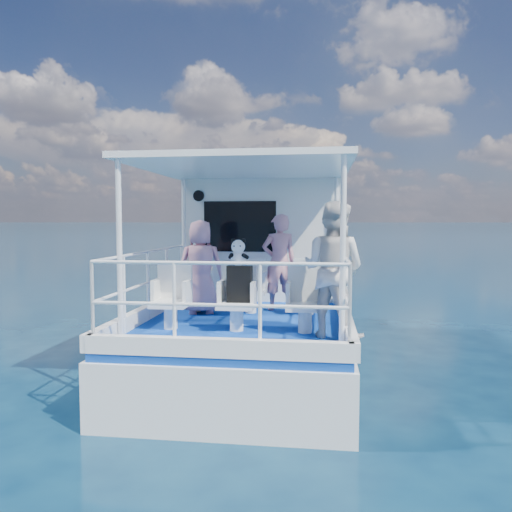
{
  "coord_description": "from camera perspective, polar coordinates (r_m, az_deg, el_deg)",
  "views": [
    {
      "loc": [
        1.11,
        -7.52,
        2.34
      ],
      "look_at": [
        0.17,
        -0.4,
        1.84
      ],
      "focal_mm": 35.0,
      "sensor_mm": 36.0,
      "label": 1
    }
  ],
  "objects": [
    {
      "name": "compact_camera",
      "position": [
        7.96,
        -6.99,
        -0.64
      ],
      "size": [
        0.09,
        0.06,
        0.06
      ],
      "primitive_type": "cube",
      "color": "black",
      "rests_on": "backpack_port"
    },
    {
      "name": "seat_center_fwd",
      "position": [
        7.9,
        -0.62,
        -5.14
      ],
      "size": [
        0.48,
        0.46,
        0.38
      ],
      "primitive_type": "cube",
      "color": "white",
      "rests_on": "deck"
    },
    {
      "name": "seat_port_fwd",
      "position": [
        8.07,
        -6.98,
        -4.97
      ],
      "size": [
        0.48,
        0.46,
        0.38
      ],
      "primitive_type": "cube",
      "color": "white",
      "rests_on": "deck"
    },
    {
      "name": "hull",
      "position": [
        8.91,
        0.13,
        -11.26
      ],
      "size": [
        3.0,
        7.0,
        1.6
      ],
      "primitive_type": "cube",
      "color": "white",
      "rests_on": "ground"
    },
    {
      "name": "cabin",
      "position": [
        9.89,
        1.11,
        2.0
      ],
      "size": [
        2.85,
        2.0,
        2.2
      ],
      "primitive_type": "cube",
      "color": "white",
      "rests_on": "deck"
    },
    {
      "name": "seat_port_aft",
      "position": [
        6.84,
        -9.73,
        -6.62
      ],
      "size": [
        0.48,
        0.46,
        0.38
      ],
      "primitive_type": "cube",
      "color": "white",
      "rests_on": "deck"
    },
    {
      "name": "deck",
      "position": [
        8.72,
        0.13,
        -5.87
      ],
      "size": [
        2.9,
        6.9,
        0.1
      ],
      "primitive_type": "cube",
      "color": "navy",
      "rests_on": "hull"
    },
    {
      "name": "passenger_stbd_aft",
      "position": [
        6.26,
        8.81,
        -1.54
      ],
      "size": [
        1.02,
        0.94,
        1.69
      ],
      "primitive_type": "imported",
      "rotation": [
        0.0,
        0.0,
        2.68
      ],
      "color": "silver",
      "rests_on": "deck"
    },
    {
      "name": "railings",
      "position": [
        7.1,
        -1.51,
        -3.65
      ],
      "size": [
        2.84,
        3.59,
        1.0
      ],
      "primitive_type": null,
      "color": "white",
      "rests_on": "deck"
    },
    {
      "name": "backpack_port",
      "position": [
        7.96,
        -7.1,
        -2.27
      ],
      "size": [
        0.3,
        0.17,
        0.4
      ],
      "primitive_type": "cube",
      "color": "black",
      "rests_on": "seat_port_fwd"
    },
    {
      "name": "passenger_port_fwd",
      "position": [
        7.83,
        -6.34,
        -1.24
      ],
      "size": [
        0.63,
        0.53,
        1.47
      ],
      "primitive_type": "imported",
      "rotation": [
        0.0,
        0.0,
        3.42
      ],
      "color": "pink",
      "rests_on": "deck"
    },
    {
      "name": "seat_stbd_aft",
      "position": [
        6.54,
        5.62,
        -7.07
      ],
      "size": [
        0.48,
        0.46,
        0.38
      ],
      "primitive_type": "cube",
      "color": "white",
      "rests_on": "deck"
    },
    {
      "name": "canopy",
      "position": [
        7.45,
        -1.08,
        10.14
      ],
      "size": [
        3.0,
        3.2,
        0.08
      ],
      "primitive_type": "cube",
      "color": "white",
      "rests_on": "cabin"
    },
    {
      "name": "panda",
      "position": [
        6.55,
        -2.02,
        0.46
      ],
      "size": [
        0.23,
        0.19,
        0.35
      ],
      "primitive_type": null,
      "color": "white",
      "rests_on": "backpack_center"
    },
    {
      "name": "ground",
      "position": [
        7.95,
        -0.82,
        -13.14
      ],
      "size": [
        2000.0,
        2000.0,
        0.0
      ],
      "primitive_type": "plane",
      "color": "#08243D",
      "rests_on": "ground"
    },
    {
      "name": "canopy_posts",
      "position": [
        7.36,
        -1.12,
        1.32
      ],
      "size": [
        2.77,
        2.97,
        2.2
      ],
      "color": "white",
      "rests_on": "deck"
    },
    {
      "name": "backpack_center",
      "position": [
        6.58,
        -1.88,
        -3.18
      ],
      "size": [
        0.32,
        0.18,
        0.48
      ],
      "primitive_type": "cube",
      "color": "black",
      "rests_on": "seat_center_aft"
    },
    {
      "name": "passenger_stbd_fwd",
      "position": [
        8.11,
        2.67,
        -0.7
      ],
      "size": [
        0.66,
        0.53,
        1.56
      ],
      "primitive_type": "imported",
      "rotation": [
        0.0,
        0.0,
        3.46
      ],
      "color": "#CD8594",
      "rests_on": "deck"
    },
    {
      "name": "seat_stbd_fwd",
      "position": [
        7.82,
        5.95,
        -5.25
      ],
      "size": [
        0.48,
        0.46,
        0.38
      ],
      "primitive_type": "cube",
      "color": "white",
      "rests_on": "deck"
    },
    {
      "name": "seat_center_aft",
      "position": [
        6.63,
        -2.23,
        -6.9
      ],
      "size": [
        0.48,
        0.46,
        0.38
      ],
      "primitive_type": "cube",
      "color": "white",
      "rests_on": "deck"
    }
  ]
}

